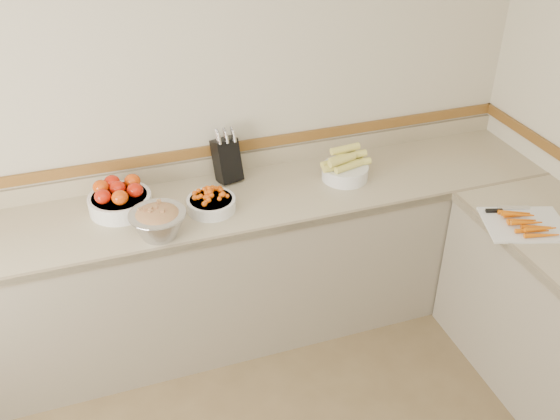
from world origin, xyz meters
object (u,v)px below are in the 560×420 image
object	(u,v)px
tomato_bowl	(119,199)
cutting_board	(526,223)
knife_block	(227,159)
corn_bowl	(345,168)
rhubarb_bowl	(158,221)
cherry_tomato_bowl	(211,202)

from	to	relation	value
tomato_bowl	cutting_board	distance (m)	2.08
knife_block	corn_bowl	bearing A→B (deg)	-18.06
knife_block	tomato_bowl	bearing A→B (deg)	-167.96
tomato_bowl	corn_bowl	world-z (taller)	corn_bowl
knife_block	tomato_bowl	xyz separation A→B (m)	(-0.61, -0.13, -0.06)
knife_block	corn_bowl	size ratio (longest dim) A/B	1.09
knife_block	rhubarb_bowl	size ratio (longest dim) A/B	1.12
cherry_tomato_bowl	tomato_bowl	bearing A→B (deg)	161.30
tomato_bowl	rhubarb_bowl	size ratio (longest dim) A/B	1.16
tomato_bowl	cutting_board	world-z (taller)	tomato_bowl
cherry_tomato_bowl	cutting_board	distance (m)	1.61
tomato_bowl	corn_bowl	distance (m)	1.25
knife_block	cherry_tomato_bowl	world-z (taller)	knife_block
tomato_bowl	rhubarb_bowl	distance (m)	0.34
knife_block	tomato_bowl	size ratio (longest dim) A/B	0.97
tomato_bowl	rhubarb_bowl	xyz separation A→B (m)	(0.15, -0.30, 0.01)
corn_bowl	rhubarb_bowl	size ratio (longest dim) A/B	1.03
knife_block	cutting_board	size ratio (longest dim) A/B	0.66
tomato_bowl	cherry_tomato_bowl	size ratio (longest dim) A/B	1.27
cherry_tomato_bowl	corn_bowl	world-z (taller)	corn_bowl
rhubarb_bowl	cutting_board	distance (m)	1.84
knife_block	cherry_tomato_bowl	distance (m)	0.34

